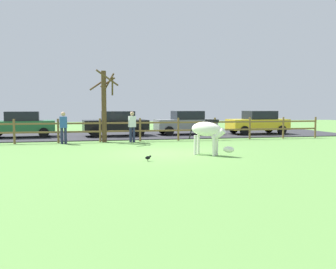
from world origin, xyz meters
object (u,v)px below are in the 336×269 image
Objects in this scene: parked_car_green at (21,124)px; zebra at (208,132)px; parked_car_grey at (186,122)px; visitor_right_of_tree at (63,126)px; parked_car_black at (116,123)px; visitor_left_of_tree at (132,125)px; parked_car_yellow at (258,122)px; crow_on_grass at (148,158)px; bare_tree at (104,103)px.

zebra is at bearing -47.05° from parked_car_green.
parked_car_green and parked_car_grey have the same top height.
parked_car_grey is 2.50× the size of visitor_right_of_tree.
visitor_left_of_tree is at bearing -80.53° from parked_car_black.
parked_car_black is (5.71, -0.15, 0.00)m from parked_car_green.
parked_car_green and parked_car_black have the same top height.
parked_car_green is (-8.74, 9.39, -0.08)m from zebra.
parked_car_black and parked_car_yellow have the same top height.
parked_car_yellow is at bearing 15.41° from visitor_right_of_tree.
parked_car_black is 2.54× the size of visitor_left_of_tree.
parked_car_black is at bearing -1.47° from parked_car_green.
parked_car_yellow is at bearing 47.56° from crow_on_grass.
visitor_left_of_tree is at bearing -18.91° from bare_tree.
visitor_right_of_tree is at bearing -54.50° from parked_car_green.
zebra is at bearing -66.31° from visitor_left_of_tree.
visitor_left_of_tree is (0.12, 6.49, 0.78)m from crow_on_grass.
crow_on_grass is 0.13× the size of visitor_left_of_tree.
bare_tree is 17.68× the size of crow_on_grass.
bare_tree reaches higher than visitor_left_of_tree.
visitor_right_of_tree is (-3.51, -0.06, 0.00)m from visitor_left_of_tree.
zebra is 0.37× the size of parked_car_black.
parked_car_green is 1.00× the size of parked_car_black.
visitor_right_of_tree is (2.82, -3.96, 0.06)m from parked_car_green.
zebra is 9.73m from parked_car_black.
parked_car_yellow is (6.48, 8.85, -0.08)m from zebra.
bare_tree is at bearing -146.59° from parked_car_grey.
visitor_left_of_tree is at bearing -134.59° from parked_car_grey.
parked_car_green is 7.44m from visitor_left_of_tree.
bare_tree is at bearing 161.09° from visitor_left_of_tree.
parked_car_green is at bearing 145.19° from bare_tree.
zebra is 9.70m from parked_car_grey.
parked_car_green is 10.35m from parked_car_grey.
visitor_right_of_tree is at bearing -164.59° from parked_car_yellow.
parked_car_black is at bearing -176.11° from parked_car_grey.
visitor_right_of_tree is at bearing 117.81° from crow_on_grass.
parked_car_grey is (5.44, 3.59, -1.27)m from bare_tree.
parked_car_yellow is (10.31, 2.87, -1.27)m from bare_tree.
crow_on_grass is 0.05× the size of parked_car_grey.
parked_car_grey is at bearing 28.76° from visitor_right_of_tree.
parked_car_yellow is (9.01, 9.85, 0.72)m from crow_on_grass.
visitor_right_of_tree is (-3.39, 6.43, 0.78)m from crow_on_grass.
bare_tree is 10.78m from parked_car_yellow.
parked_car_green is 1.02× the size of parked_car_grey.
parked_car_black is 4.78m from visitor_right_of_tree.
bare_tree is 6.12m from parked_car_green.
parked_car_green is at bearing -179.06° from parked_car_grey.
zebra is 0.38× the size of parked_car_grey.
parked_car_grey is at bearing 33.41° from bare_tree.
zebra is 5.99m from visitor_left_of_tree.
bare_tree reaches higher than zebra.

